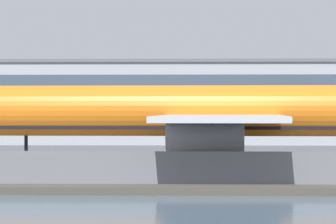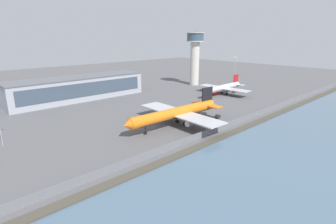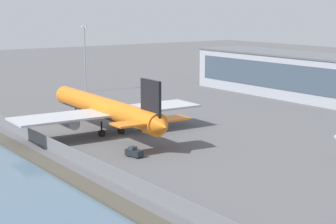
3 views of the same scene
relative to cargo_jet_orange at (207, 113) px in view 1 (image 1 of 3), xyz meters
name	(u,v)px [view 1 (image 1 of 3)]	position (x,y,z in m)	size (l,w,h in m)	color
ground_plane	(286,173)	(6.66, 0.06, -5.11)	(500.00, 500.00, 0.00)	#565659
shoreline_seawall	(313,190)	(6.66, -20.44, -4.86)	(320.00, 3.00, 0.50)	#474238
perimeter_fence	(305,170)	(6.66, -15.94, -3.85)	(280.00, 0.10, 2.53)	slate
cargo_jet_orange	(207,113)	(0.00, 0.00, 0.00)	(47.86, 41.16, 13.40)	orange
terminal_building	(152,102)	(-8.39, 70.52, 1.33)	(75.99, 18.17, 12.86)	#9EA3AD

